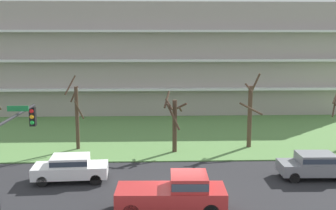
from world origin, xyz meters
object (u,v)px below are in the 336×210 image
(tree_center, at_px, (174,122))
(sedan_white_near_left, at_px, (71,167))
(pickup_red_center_right, at_px, (176,192))
(traffic_signal_mast, at_px, (12,152))
(tree_right, at_px, (250,114))
(tree_left, at_px, (77,115))
(sedan_gray_center_left, at_px, (315,164))

(tree_center, relative_size, sedan_white_near_left, 1.02)
(pickup_red_center_right, bearing_deg, sedan_white_near_left, 145.25)
(pickup_red_center_right, xyz_separation_m, traffic_signal_mast, (-6.83, -2.78, 2.94))
(sedan_white_near_left, xyz_separation_m, traffic_signal_mast, (-0.74, -7.29, 3.08))
(tree_right, distance_m, pickup_red_center_right, 13.16)
(sedan_white_near_left, xyz_separation_m, pickup_red_center_right, (6.09, -4.51, 0.14))
(tree_left, distance_m, sedan_gray_center_left, 17.30)
(tree_left, height_order, tree_right, tree_right)
(traffic_signal_mast, bearing_deg, pickup_red_center_right, 22.13)
(pickup_red_center_right, bearing_deg, tree_left, 123.28)
(tree_right, distance_m, traffic_signal_mast, 19.41)
(tree_right, distance_m, sedan_white_near_left, 14.36)
(sedan_gray_center_left, relative_size, pickup_red_center_right, 0.81)
(traffic_signal_mast, bearing_deg, sedan_white_near_left, 84.19)
(pickup_red_center_right, bearing_deg, tree_right, 62.48)
(tree_left, bearing_deg, pickup_red_center_right, -58.47)
(tree_left, xyz_separation_m, tree_right, (13.33, 0.06, 0.01))
(sedan_gray_center_left, distance_m, pickup_red_center_right, 9.92)
(sedan_gray_center_left, bearing_deg, traffic_signal_mast, 25.92)
(tree_center, height_order, sedan_white_near_left, tree_center)
(pickup_red_center_right, relative_size, traffic_signal_mast, 0.95)
(tree_right, xyz_separation_m, traffic_signal_mast, (-13.21, -14.16, 1.22))
(tree_left, bearing_deg, sedan_white_near_left, -82.86)
(pickup_red_center_right, distance_m, traffic_signal_mast, 7.94)
(tree_center, height_order, traffic_signal_mast, traffic_signal_mast)
(tree_center, xyz_separation_m, traffic_signal_mast, (-7.28, -13.07, 1.57))
(tree_right, bearing_deg, pickup_red_center_right, -119.27)
(tree_left, relative_size, pickup_red_center_right, 1.04)
(tree_center, xyz_separation_m, pickup_red_center_right, (-0.45, -10.29, -1.37))
(sedan_white_near_left, relative_size, traffic_signal_mast, 0.78)
(tree_right, bearing_deg, traffic_signal_mast, -133.02)
(tree_center, xyz_separation_m, sedan_white_near_left, (-6.54, -5.78, -1.51))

